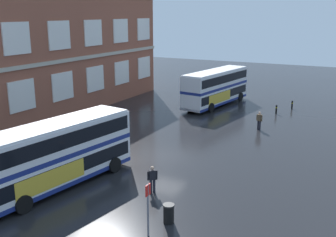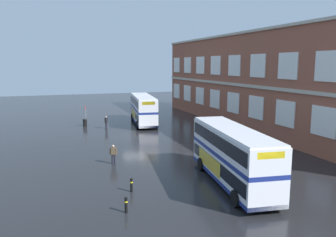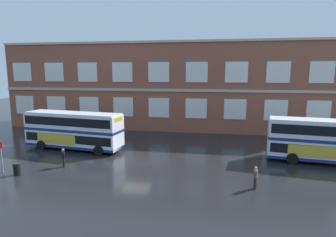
{
  "view_description": "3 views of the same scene",
  "coord_description": "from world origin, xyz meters",
  "px_view_note": "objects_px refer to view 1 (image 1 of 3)",
  "views": [
    {
      "loc": [
        -25.58,
        -13.4,
        10.56
      ],
      "look_at": [
        2.37,
        1.11,
        2.24
      ],
      "focal_mm": 43.36,
      "sensor_mm": 36.0,
      "label": 1
    },
    {
      "loc": [
        37.93,
        -9.23,
        8.57
      ],
      "look_at": [
        2.11,
        3.66,
        2.31
      ],
      "focal_mm": 35.46,
      "sensor_mm": 36.0,
      "label": 2
    },
    {
      "loc": [
        7.24,
        -24.56,
        8.46
      ],
      "look_at": [
        2.73,
        1.82,
        4.0
      ],
      "focal_mm": 30.17,
      "sensor_mm": 36.0,
      "label": 3
    }
  ],
  "objects_px": {
    "double_decker_middle": "(216,87)",
    "safety_bollard_east": "(292,105)",
    "station_litter_bin": "(169,214)",
    "safety_bollard_west": "(276,109)",
    "second_passenger": "(152,178)",
    "double_decker_near": "(55,154)",
    "waiting_passenger": "(259,120)",
    "bus_stand_flag": "(148,205)"
  },
  "relations": [
    {
      "from": "second_passenger",
      "to": "station_litter_bin",
      "type": "relative_size",
      "value": 1.65
    },
    {
      "from": "safety_bollard_west",
      "to": "bus_stand_flag",
      "type": "bearing_deg",
      "value": -179.74
    },
    {
      "from": "station_litter_bin",
      "to": "bus_stand_flag",
      "type": "bearing_deg",
      "value": 169.46
    },
    {
      "from": "waiting_passenger",
      "to": "safety_bollard_east",
      "type": "bearing_deg",
      "value": -6.36
    },
    {
      "from": "double_decker_near",
      "to": "station_litter_bin",
      "type": "distance_m",
      "value": 8.41
    },
    {
      "from": "double_decker_middle",
      "to": "safety_bollard_east",
      "type": "height_order",
      "value": "double_decker_middle"
    },
    {
      "from": "waiting_passenger",
      "to": "second_passenger",
      "type": "xyz_separation_m",
      "value": [
        -16.28,
        2.06,
        0.0
      ]
    },
    {
      "from": "double_decker_near",
      "to": "station_litter_bin",
      "type": "height_order",
      "value": "double_decker_near"
    },
    {
      "from": "bus_stand_flag",
      "to": "safety_bollard_west",
      "type": "relative_size",
      "value": 2.84
    },
    {
      "from": "bus_stand_flag",
      "to": "safety_bollard_east",
      "type": "height_order",
      "value": "bus_stand_flag"
    },
    {
      "from": "waiting_passenger",
      "to": "station_litter_bin",
      "type": "distance_m",
      "value": 19.04
    },
    {
      "from": "bus_stand_flag",
      "to": "safety_bollard_east",
      "type": "relative_size",
      "value": 2.84
    },
    {
      "from": "double_decker_near",
      "to": "waiting_passenger",
      "type": "distance_m",
      "value": 19.89
    },
    {
      "from": "safety_bollard_west",
      "to": "safety_bollard_east",
      "type": "distance_m",
      "value": 3.22
    },
    {
      "from": "double_decker_middle",
      "to": "second_passenger",
      "type": "xyz_separation_m",
      "value": [
        -23.86,
        -5.12,
        -1.22
      ]
    },
    {
      "from": "safety_bollard_east",
      "to": "bus_stand_flag",
      "type": "bearing_deg",
      "value": 178.25
    },
    {
      "from": "double_decker_middle",
      "to": "second_passenger",
      "type": "distance_m",
      "value": 24.44
    },
    {
      "from": "double_decker_near",
      "to": "station_litter_bin",
      "type": "xyz_separation_m",
      "value": [
        -0.75,
        -8.22,
        -1.63
      ]
    },
    {
      "from": "safety_bollard_east",
      "to": "second_passenger",
      "type": "bearing_deg",
      "value": 173.11
    },
    {
      "from": "waiting_passenger",
      "to": "station_litter_bin",
      "type": "height_order",
      "value": "waiting_passenger"
    },
    {
      "from": "double_decker_near",
      "to": "double_decker_middle",
      "type": "bearing_deg",
      "value": -1.28
    },
    {
      "from": "waiting_passenger",
      "to": "bus_stand_flag",
      "type": "distance_m",
      "value": 20.62
    },
    {
      "from": "double_decker_near",
      "to": "safety_bollard_east",
      "type": "xyz_separation_m",
      "value": [
        28.05,
        -8.85,
        -1.66
      ]
    },
    {
      "from": "bus_stand_flag",
      "to": "second_passenger",
      "type": "bearing_deg",
      "value": 27.14
    },
    {
      "from": "double_decker_near",
      "to": "waiting_passenger",
      "type": "bearing_deg",
      "value": -23.01
    },
    {
      "from": "station_litter_bin",
      "to": "safety_bollard_west",
      "type": "distance_m",
      "value": 25.77
    },
    {
      "from": "waiting_passenger",
      "to": "safety_bollard_west",
      "type": "distance_m",
      "value": 6.76
    },
    {
      "from": "station_litter_bin",
      "to": "double_decker_middle",
      "type": "bearing_deg",
      "value": 16.02
    },
    {
      "from": "bus_stand_flag",
      "to": "safety_bollard_west",
      "type": "height_order",
      "value": "bus_stand_flag"
    },
    {
      "from": "safety_bollard_east",
      "to": "double_decker_middle",
      "type": "bearing_deg",
      "value": 104.88
    },
    {
      "from": "bus_stand_flag",
      "to": "safety_bollard_east",
      "type": "bearing_deg",
      "value": -1.75
    },
    {
      "from": "double_decker_middle",
      "to": "safety_bollard_east",
      "type": "xyz_separation_m",
      "value": [
        2.2,
        -8.27,
        -1.66
      ]
    },
    {
      "from": "double_decker_middle",
      "to": "bus_stand_flag",
      "type": "height_order",
      "value": "double_decker_middle"
    },
    {
      "from": "second_passenger",
      "to": "bus_stand_flag",
      "type": "relative_size",
      "value": 0.63
    },
    {
      "from": "bus_stand_flag",
      "to": "double_decker_near",
      "type": "bearing_deg",
      "value": 73.56
    },
    {
      "from": "double_decker_near",
      "to": "safety_bollard_east",
      "type": "bearing_deg",
      "value": -17.51
    },
    {
      "from": "double_decker_middle",
      "to": "second_passenger",
      "type": "height_order",
      "value": "double_decker_middle"
    },
    {
      "from": "double_decker_near",
      "to": "safety_bollard_east",
      "type": "relative_size",
      "value": 11.84
    },
    {
      "from": "waiting_passenger",
      "to": "bus_stand_flag",
      "type": "relative_size",
      "value": 0.63
    },
    {
      "from": "safety_bollard_west",
      "to": "safety_bollard_east",
      "type": "relative_size",
      "value": 1.0
    },
    {
      "from": "bus_stand_flag",
      "to": "waiting_passenger",
      "type": "bearing_deg",
      "value": 0.45
    },
    {
      "from": "safety_bollard_east",
      "to": "safety_bollard_west",
      "type": "bearing_deg",
      "value": 160.89
    }
  ]
}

